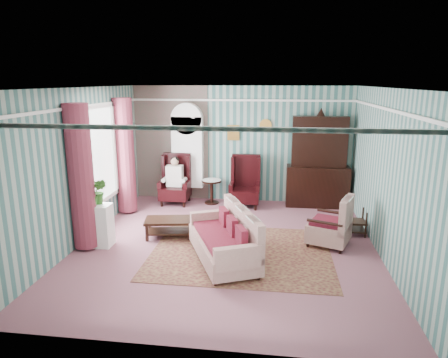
# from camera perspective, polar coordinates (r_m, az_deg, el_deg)

# --- Properties ---
(floor) EXTENTS (6.00, 6.00, 0.00)m
(floor) POSITION_cam_1_polar(r_m,az_deg,el_deg) (7.62, 0.36, -9.46)
(floor) COLOR #925565
(floor) RESTS_ON ground
(room_shell) EXTENTS (5.53, 6.02, 2.91)m
(room_shell) POSITION_cam_1_polar(r_m,az_deg,el_deg) (7.34, -4.26, 5.91)
(room_shell) COLOR #3B6C67
(room_shell) RESTS_ON ground
(bookcase) EXTENTS (0.80, 0.28, 2.24)m
(bookcase) POSITION_cam_1_polar(r_m,az_deg,el_deg) (10.21, -5.20, 3.11)
(bookcase) COLOR silver
(bookcase) RESTS_ON floor
(dresser_hutch) EXTENTS (1.50, 0.56, 2.36)m
(dresser_hutch) POSITION_cam_1_polar(r_m,az_deg,el_deg) (9.89, 13.36, 2.79)
(dresser_hutch) COLOR black
(dresser_hutch) RESTS_ON floor
(wingback_left) EXTENTS (0.76, 0.80, 1.25)m
(wingback_left) POSITION_cam_1_polar(r_m,az_deg,el_deg) (10.00, -7.02, -0.07)
(wingback_left) COLOR black
(wingback_left) RESTS_ON floor
(wingback_right) EXTENTS (0.76, 0.80, 1.25)m
(wingback_right) POSITION_cam_1_polar(r_m,az_deg,el_deg) (9.72, 3.02, -0.39)
(wingback_right) COLOR black
(wingback_right) RESTS_ON floor
(seated_woman) EXTENTS (0.44, 0.40, 1.18)m
(seated_woman) POSITION_cam_1_polar(r_m,az_deg,el_deg) (10.01, -7.02, -0.26)
(seated_woman) COLOR silver
(seated_woman) RESTS_ON floor
(round_side_table) EXTENTS (0.50, 0.50, 0.60)m
(round_side_table) POSITION_cam_1_polar(r_m,az_deg,el_deg) (10.04, -1.78, -1.82)
(round_side_table) COLOR black
(round_side_table) RESTS_ON floor
(nest_table) EXTENTS (0.45, 0.38, 0.54)m
(nest_table) POSITION_cam_1_polar(r_m,az_deg,el_deg) (8.47, 18.07, -5.78)
(nest_table) COLOR black
(nest_table) RESTS_ON floor
(plant_stand) EXTENTS (0.55, 0.35, 0.80)m
(plant_stand) POSITION_cam_1_polar(r_m,az_deg,el_deg) (7.85, -17.70, -6.30)
(plant_stand) COLOR white
(plant_stand) RESTS_ON floor
(rug) EXTENTS (3.20, 2.60, 0.01)m
(rug) POSITION_cam_1_polar(r_m,az_deg,el_deg) (7.32, 2.43, -10.46)
(rug) COLOR #4B191E
(rug) RESTS_ON floor
(sofa) EXTENTS (1.62, 2.09, 1.03)m
(sofa) POSITION_cam_1_polar(r_m,az_deg,el_deg) (6.83, -0.17, -7.66)
(sofa) COLOR #C4B298
(sofa) RESTS_ON floor
(floral_armchair) EXTENTS (1.03, 1.03, 0.89)m
(floral_armchair) POSITION_cam_1_polar(r_m,az_deg,el_deg) (7.74, 14.81, -6.03)
(floral_armchair) COLOR beige
(floral_armchair) RESTS_ON floor
(coffee_table) EXTENTS (1.02, 0.68, 0.37)m
(coffee_table) POSITION_cam_1_polar(r_m,az_deg,el_deg) (8.02, -7.80, -6.94)
(coffee_table) COLOR black
(coffee_table) RESTS_ON floor
(potted_plant_a) EXTENTS (0.45, 0.41, 0.44)m
(potted_plant_a) POSITION_cam_1_polar(r_m,az_deg,el_deg) (7.62, -18.38, -2.06)
(potted_plant_a) COLOR #1F4816
(potted_plant_a) RESTS_ON plant_stand
(potted_plant_b) EXTENTS (0.28, 0.24, 0.48)m
(potted_plant_b) POSITION_cam_1_polar(r_m,az_deg,el_deg) (7.69, -17.39, -1.70)
(potted_plant_b) COLOR #19521A
(potted_plant_b) RESTS_ON plant_stand
(potted_plant_c) EXTENTS (0.29, 0.29, 0.42)m
(potted_plant_c) POSITION_cam_1_polar(r_m,az_deg,el_deg) (7.75, -18.29, -1.87)
(potted_plant_c) COLOR #244F18
(potted_plant_c) RESTS_ON plant_stand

